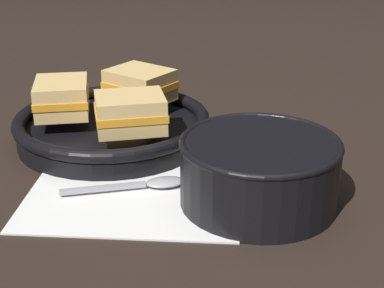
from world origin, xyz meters
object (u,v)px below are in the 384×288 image
object	(u,v)px
soup_bowl	(259,168)
sandwich_near_left	(62,97)
spoon	(148,184)
skillet	(113,127)
sandwich_near_right	(130,113)
sandwich_far_left	(140,85)

from	to	relation	value
soup_bowl	sandwich_near_left	bearing A→B (deg)	148.10
soup_bowl	spoon	bearing A→B (deg)	169.54
skillet	sandwich_near_left	xyz separation A→B (m)	(-0.07, -0.00, 0.04)
spoon	skillet	size ratio (longest dim) A/B	0.53
skillet	sandwich_near_right	xyz separation A→B (m)	(0.04, -0.06, 0.04)
sandwich_near_right	sandwich_far_left	xyz separation A→B (m)	(-0.01, 0.12, 0.00)
sandwich_near_left	sandwich_far_left	bearing A→B (deg)	32.44
sandwich_near_left	sandwich_near_right	xyz separation A→B (m)	(0.11, -0.05, 0.00)
spoon	sandwich_far_left	distance (m)	0.22
skillet	sandwich_near_left	distance (m)	0.08
spoon	sandwich_near_left	world-z (taller)	sandwich_near_left
soup_bowl	sandwich_far_left	distance (m)	0.29
soup_bowl	sandwich_near_right	distance (m)	0.20
soup_bowl	sandwich_near_right	bearing A→B (deg)	145.50
spoon	skillet	distance (m)	0.16
soup_bowl	sandwich_far_left	world-z (taller)	sandwich_far_left
soup_bowl	spoon	xyz separation A→B (m)	(-0.13, 0.02, -0.04)
spoon	sandwich_near_left	bearing A→B (deg)	117.91
soup_bowl	sandwich_near_left	world-z (taller)	sandwich_near_left
skillet	sandwich_far_left	distance (m)	0.08
spoon	sandwich_far_left	xyz separation A→B (m)	(-0.04, 0.21, 0.06)
spoon	sandwich_far_left	size ratio (longest dim) A/B	1.28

